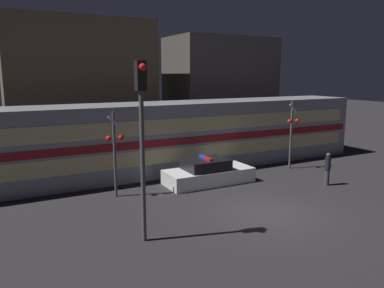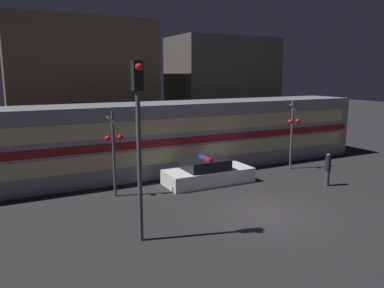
{
  "view_description": "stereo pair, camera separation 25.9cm",
  "coord_description": "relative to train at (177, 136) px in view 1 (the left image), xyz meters",
  "views": [
    {
      "loc": [
        -9.17,
        -10.94,
        5.35
      ],
      "look_at": [
        0.03,
        6.27,
        1.72
      ],
      "focal_mm": 35.0,
      "sensor_mm": 36.0,
      "label": 1
    },
    {
      "loc": [
        -8.94,
        -11.06,
        5.35
      ],
      "look_at": [
        0.03,
        6.27,
        1.72
      ],
      "focal_mm": 35.0,
      "sensor_mm": 36.0,
      "label": 2
    }
  ],
  "objects": [
    {
      "name": "train",
      "position": [
        0.0,
        0.0,
        0.0
      ],
      "size": [
        23.8,
        3.16,
        3.83
      ],
      "color": "gray",
      "rests_on": "ground_plane"
    },
    {
      "name": "pedestrian",
      "position": [
        5.07,
        -6.33,
        -1.08
      ],
      "size": [
        0.27,
        0.27,
        1.62
      ],
      "color": "#3F384C",
      "rests_on": "ground_plane"
    },
    {
      "name": "crossing_signal_near",
      "position": [
        5.81,
        -2.95,
        0.37
      ],
      "size": [
        0.8,
        0.32,
        3.95
      ],
      "color": "#4C4C51",
      "rests_on": "ground_plane"
    },
    {
      "name": "building_left",
      "position": [
        -3.71,
        7.98,
        2.56
      ],
      "size": [
        9.54,
        6.11,
        8.96
      ],
      "color": "brown",
      "rests_on": "ground_plane"
    },
    {
      "name": "police_car",
      "position": [
        0.12,
        -3.24,
        -1.41
      ],
      "size": [
        4.44,
        1.92,
        1.36
      ],
      "rotation": [
        0.0,
        0.0,
        -0.01
      ],
      "color": "silver",
      "rests_on": "ground_plane"
    },
    {
      "name": "crossing_signal_far",
      "position": [
        -4.57,
        -3.18,
        0.29
      ],
      "size": [
        0.8,
        0.32,
        3.8
      ],
      "color": "#4C4C51",
      "rests_on": "ground_plane"
    },
    {
      "name": "traffic_light_corner",
      "position": [
        -5.09,
        -8.0,
        1.9
      ],
      "size": [
        0.3,
        0.46,
        5.77
      ],
      "color": "#4C4C51",
      "rests_on": "ground_plane"
    },
    {
      "name": "building_center",
      "position": [
        7.64,
        7.6,
        2.23
      ],
      "size": [
        8.31,
        5.05,
        8.28
      ],
      "color": "#47423D",
      "rests_on": "ground_plane"
    },
    {
      "name": "ground_plane",
      "position": [
        0.05,
        -7.89,
        -1.92
      ],
      "size": [
        120.0,
        120.0,
        0.0
      ],
      "primitive_type": "plane",
      "color": "#262326"
    }
  ]
}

